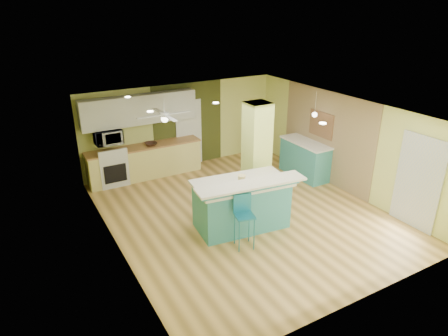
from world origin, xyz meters
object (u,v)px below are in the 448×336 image
Objects in this scene: fruit_bowl at (151,144)px; canister at (242,179)px; peninsula at (242,203)px; bar_stool at (244,213)px; side_counter at (305,159)px.

fruit_bowl is 3.74m from canister.
bar_stool is (-0.36, -0.63, 0.17)m from peninsula.
bar_stool is at bearing -118.04° from canister.
fruit_bowl is (-3.82, 2.10, 0.46)m from side_counter.
peninsula is at bearing 46.09° from canister.
side_counter is 4.70× the size of fruit_bowl.
canister is (0.31, 0.59, 0.43)m from bar_stool.
canister is at bearing -153.34° from side_counter.
peninsula reaches higher than fruit_bowl.
bar_stool is at bearing -84.82° from fruit_bowl.
side_counter is at bearing 46.19° from bar_stool.
bar_stool is at bearing -113.07° from peninsula.
peninsula reaches higher than bar_stool.
fruit_bowl is 1.79× the size of canister.
peninsula is 3.43m from side_counter.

